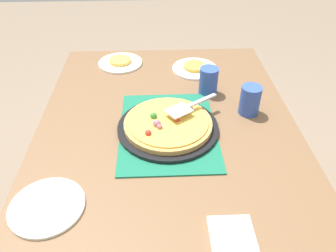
% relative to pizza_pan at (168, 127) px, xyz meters
% --- Properties ---
extents(ground_plane, '(8.00, 8.00, 0.00)m').
position_rel_pizza_pan_xyz_m(ground_plane, '(0.00, 0.00, -0.76)').
color(ground_plane, '#84705B').
extents(dining_table, '(1.40, 1.00, 0.75)m').
position_rel_pizza_pan_xyz_m(dining_table, '(0.00, 0.00, -0.12)').
color(dining_table, brown).
rests_on(dining_table, ground_plane).
extents(placemat, '(0.48, 0.36, 0.01)m').
position_rel_pizza_pan_xyz_m(placemat, '(0.00, 0.00, -0.01)').
color(placemat, '#196B4C').
rests_on(placemat, dining_table).
extents(pizza_pan, '(0.38, 0.38, 0.01)m').
position_rel_pizza_pan_xyz_m(pizza_pan, '(0.00, 0.00, 0.00)').
color(pizza_pan, black).
rests_on(pizza_pan, placemat).
extents(pizza, '(0.33, 0.33, 0.05)m').
position_rel_pizza_pan_xyz_m(pizza, '(-0.00, 0.00, 0.02)').
color(pizza, tan).
rests_on(pizza, pizza_pan).
extents(plate_near_left, '(0.22, 0.22, 0.01)m').
position_rel_pizza_pan_xyz_m(plate_near_left, '(0.47, -0.15, -0.01)').
color(plate_near_left, white).
rests_on(plate_near_left, dining_table).
extents(plate_far_right, '(0.22, 0.22, 0.01)m').
position_rel_pizza_pan_xyz_m(plate_far_right, '(0.55, 0.22, -0.01)').
color(plate_far_right, white).
rests_on(plate_far_right, dining_table).
extents(plate_side, '(0.22, 0.22, 0.01)m').
position_rel_pizza_pan_xyz_m(plate_side, '(-0.35, 0.37, -0.01)').
color(plate_side, white).
rests_on(plate_side, dining_table).
extents(served_slice_left, '(0.11, 0.11, 0.02)m').
position_rel_pizza_pan_xyz_m(served_slice_left, '(0.47, -0.15, 0.01)').
color(served_slice_left, gold).
rests_on(served_slice_left, plate_near_left).
extents(served_slice_right, '(0.11, 0.11, 0.02)m').
position_rel_pizza_pan_xyz_m(served_slice_right, '(0.55, 0.22, 0.01)').
color(served_slice_right, '#EAB747').
rests_on(served_slice_right, plate_far_right).
extents(cup_near, '(0.08, 0.08, 0.12)m').
position_rel_pizza_pan_xyz_m(cup_near, '(0.10, -0.33, 0.05)').
color(cup_near, '#3351AD').
rests_on(cup_near, dining_table).
extents(cup_far, '(0.08, 0.08, 0.12)m').
position_rel_pizza_pan_xyz_m(cup_far, '(0.26, -0.19, 0.05)').
color(cup_far, '#3351AD').
rests_on(cup_far, dining_table).
extents(pizza_server, '(0.16, 0.21, 0.01)m').
position_rel_pizza_pan_xyz_m(pizza_server, '(0.05, -0.08, 0.06)').
color(pizza_server, silver).
rests_on(pizza_server, pizza).
extents(napkin_stack, '(0.12, 0.12, 0.02)m').
position_rel_pizza_pan_xyz_m(napkin_stack, '(-0.47, -0.15, -0.01)').
color(napkin_stack, white).
rests_on(napkin_stack, dining_table).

